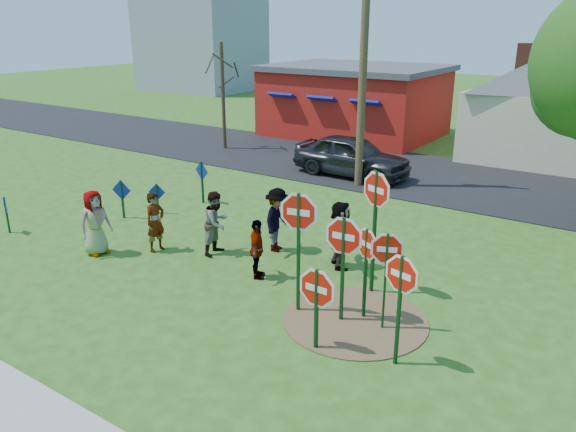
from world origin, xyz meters
name	(u,v)px	position (x,y,z in m)	size (l,w,h in m)	color
ground	(227,259)	(0.00, 0.00, 0.00)	(120.00, 120.00, 0.00)	#305518
road	(396,171)	(0.00, 11.50, 0.02)	(120.00, 7.50, 0.04)	black
dirt_patch	(355,320)	(4.50, -1.00, 0.01)	(3.20, 3.20, 0.03)	brown
red_building	(355,100)	(-5.50, 17.99, 1.97)	(9.40, 7.69, 3.90)	#9F1F0F
cream_house	(569,97)	(5.50, 18.00, 2.92)	(9.40, 9.40, 6.50)	beige
distant_building	(201,46)	(-28.00, 30.00, 4.00)	(10.00, 8.00, 8.00)	#8C939E
stop_sign_a	(343,246)	(4.23, -1.15, 1.77)	(1.14, 0.11, 2.56)	#103B18
stop_sign_b	(376,202)	(4.17, 0.47, 2.31)	(1.08, 0.42, 3.17)	#103B18
stop_sign_c	(366,253)	(4.58, -0.77, 1.55)	(0.86, 0.42, 2.23)	#103B18
stop_sign_d	(387,257)	(5.14, -0.97, 1.66)	(0.87, 0.38, 2.32)	#103B18
stop_sign_e	(317,293)	(4.35, -2.43, 1.24)	(1.11, 0.08, 1.90)	#103B18
stop_sign_f	(401,284)	(5.90, -2.03, 1.71)	(0.98, 0.26, 2.39)	#103B18
stop_sign_g	(299,225)	(3.20, -1.32, 2.07)	(1.14, 0.28, 2.96)	#103B18
blue_diamond_a	(6,211)	(-6.98, -2.19, 0.72)	(0.57, 0.24, 1.17)	#103B18
blue_diamond_b	(122,195)	(-5.10, 0.74, 0.81)	(0.67, 0.23, 1.32)	#103B18
blue_diamond_c	(157,195)	(-4.47, 1.70, 0.66)	(0.57, 0.23, 1.07)	#103B18
blue_diamond_d	(202,177)	(-4.03, 3.48, 0.96)	(0.70, 0.16, 1.54)	#103B18
person_a	(95,223)	(-3.31, -1.72, 0.93)	(0.91, 0.59, 1.87)	navy
person_b	(155,222)	(-2.09, -0.61, 0.87)	(0.63, 0.41, 1.73)	#236967
person_c	(217,223)	(-0.53, 0.22, 0.91)	(0.88, 0.69, 1.82)	#92503F
person_d	(277,220)	(0.77, 1.32, 0.93)	(1.20, 0.69, 1.85)	#2F2F33
person_e	(257,249)	(1.39, -0.45, 0.79)	(0.92, 0.38, 1.57)	#50335C
person_f	(340,235)	(2.80, 1.33, 0.92)	(1.71, 0.54, 1.84)	#19502F
suv	(352,156)	(-1.29, 9.71, 0.89)	(2.01, 4.99, 1.70)	#313137
utility_pole	(364,51)	(-0.37, 8.60, 5.17)	(2.33, 0.87, 9.83)	#4C3823
bare_tree_west	(222,81)	(-9.21, 10.86, 3.41)	(1.80, 1.80, 5.27)	#382819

